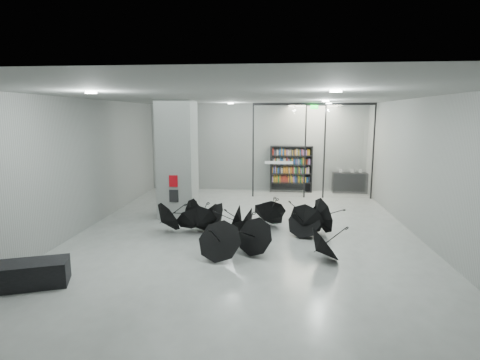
# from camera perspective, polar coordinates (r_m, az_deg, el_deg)

# --- Properties ---
(room) EXTENTS (14.00, 14.02, 4.01)m
(room) POSITION_cam_1_polar(r_m,az_deg,el_deg) (10.89, 0.86, 6.15)
(room) COLOR gray
(room) RESTS_ON ground
(column) EXTENTS (1.20, 1.20, 4.00)m
(column) POSITION_cam_1_polar(r_m,az_deg,el_deg) (13.35, -9.26, 3.04)
(column) COLOR slate
(column) RESTS_ON ground
(fire_cabinet) EXTENTS (0.28, 0.04, 0.38)m
(fire_cabinet) POSITION_cam_1_polar(r_m,az_deg,el_deg) (12.85, -9.87, -0.16)
(fire_cabinet) COLOR #A50A07
(fire_cabinet) RESTS_ON column
(info_panel) EXTENTS (0.30, 0.03, 0.42)m
(info_panel) POSITION_cam_1_polar(r_m,az_deg,el_deg) (12.94, -9.80, -2.34)
(info_panel) COLOR black
(info_panel) RESTS_ON column
(exit_sign) EXTENTS (0.30, 0.06, 0.15)m
(exit_sign) POSITION_cam_1_polar(r_m,az_deg,el_deg) (16.22, 10.97, 10.59)
(exit_sign) COLOR #0CE533
(exit_sign) RESTS_ON room
(glass_partition) EXTENTS (5.06, 0.08, 4.00)m
(glass_partition) POSITION_cam_1_polar(r_m,az_deg,el_deg) (16.47, 10.69, 4.87)
(glass_partition) COLOR silver
(glass_partition) RESTS_ON ground
(bench) EXTENTS (1.75, 1.22, 0.52)m
(bench) POSITION_cam_1_polar(r_m,az_deg,el_deg) (9.27, -29.16, -12.15)
(bench) COLOR black
(bench) RESTS_ON ground
(bookshelf) EXTENTS (1.93, 0.45, 2.11)m
(bookshelf) POSITION_cam_1_polar(r_m,az_deg,el_deg) (17.78, 7.61, 1.65)
(bookshelf) COLOR black
(bookshelf) RESTS_ON ground
(shop_counter) EXTENTS (1.55, 0.63, 0.92)m
(shop_counter) POSITION_cam_1_polar(r_m,az_deg,el_deg) (18.21, 15.92, -0.34)
(shop_counter) COLOR black
(shop_counter) RESTS_ON ground
(umbrella_cluster) EXTENTS (5.88, 4.53, 1.32)m
(umbrella_cluster) POSITION_cam_1_polar(r_m,az_deg,el_deg) (11.15, 1.55, -6.99)
(umbrella_cluster) COLOR black
(umbrella_cluster) RESTS_ON ground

